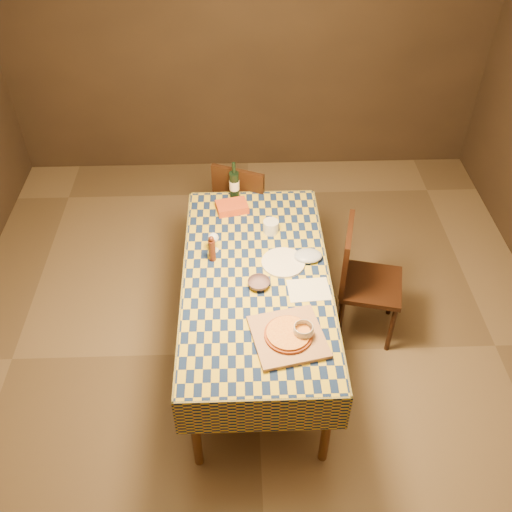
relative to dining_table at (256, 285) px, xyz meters
name	(u,v)px	position (x,y,z in m)	size (l,w,h in m)	color
room	(256,203)	(0.00, 0.00, 0.66)	(5.00, 5.10, 2.70)	brown
dining_table	(256,285)	(0.00, 0.00, 0.00)	(0.94, 1.84, 0.77)	brown
cutting_board	(288,337)	(0.16, -0.51, 0.09)	(0.40, 0.40, 0.02)	#A06E4B
pizza	(288,334)	(0.16, -0.51, 0.11)	(0.35, 0.35, 0.03)	#923C18
pepper_mill	(212,249)	(-0.28, 0.17, 0.17)	(0.06, 0.06, 0.20)	#481D10
bowl	(259,284)	(0.01, -0.09, 0.10)	(0.14, 0.14, 0.04)	#5D474E
wine_glass	(213,239)	(-0.27, 0.26, 0.18)	(0.08, 0.08, 0.14)	silver
wine_bottle	(234,184)	(-0.13, 0.86, 0.19)	(0.08, 0.08, 0.29)	black
deli_tub	(271,227)	(0.12, 0.44, 0.12)	(0.11, 0.11, 0.09)	silver
takeout_container	(232,207)	(-0.15, 0.70, 0.10)	(0.22, 0.15, 0.06)	#C04219
white_plate	(283,263)	(0.18, 0.11, 0.08)	(0.28, 0.28, 0.02)	white
tumbler	(303,332)	(0.25, -0.51, 0.12)	(0.12, 0.12, 0.09)	silver
flour_patch	(309,290)	(0.32, -0.13, 0.08)	(0.26, 0.20, 0.00)	white
flour_bag	(308,256)	(0.35, 0.15, 0.10)	(0.19, 0.14, 0.05)	#A4B2D2
chair_far	(244,205)	(-0.06, 1.08, -0.17)	(0.55, 0.56, 0.93)	black
chair_right	(360,276)	(0.74, 0.24, -0.17)	(0.51, 0.51, 0.93)	black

